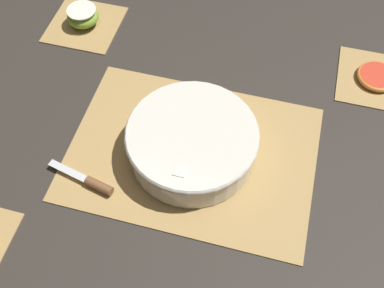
# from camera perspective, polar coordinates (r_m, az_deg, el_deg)

# --- Properties ---
(ground_plane) EXTENTS (6.00, 6.00, 0.00)m
(ground_plane) POSITION_cam_1_polar(r_m,az_deg,el_deg) (0.89, -0.00, -1.17)
(ground_plane) COLOR #2D2823
(bamboo_mat_center) EXTENTS (0.48, 0.35, 0.01)m
(bamboo_mat_center) POSITION_cam_1_polar(r_m,az_deg,el_deg) (0.89, -0.00, -1.07)
(bamboo_mat_center) COLOR #A8844C
(bamboo_mat_center) RESTS_ON ground_plane
(coaster_mat_near_left) EXTENTS (0.17, 0.17, 0.01)m
(coaster_mat_near_left) POSITION_cam_1_polar(r_m,az_deg,el_deg) (1.08, 22.29, 7.63)
(coaster_mat_near_left) COLOR #A8844C
(coaster_mat_near_left) RESTS_ON ground_plane
(coaster_mat_near_right) EXTENTS (0.17, 0.17, 0.01)m
(coaster_mat_near_right) POSITION_cam_1_polar(r_m,az_deg,el_deg) (1.16, -13.45, 14.59)
(coaster_mat_near_right) COLOR #A8844C
(coaster_mat_near_right) RESTS_ON ground_plane
(fruit_salad_bowl) EXTENTS (0.25, 0.25, 0.07)m
(fruit_salad_bowl) POSITION_cam_1_polar(r_m,az_deg,el_deg) (0.85, 0.02, 0.40)
(fruit_salad_bowl) COLOR silver
(fruit_salad_bowl) RESTS_ON bamboo_mat_center
(paring_knife) EXTENTS (0.14, 0.05, 0.02)m
(paring_knife) POSITION_cam_1_polar(r_m,az_deg,el_deg) (0.86, -12.14, -5.02)
(paring_knife) COLOR silver
(paring_knife) RESTS_ON bamboo_mat_center
(apple_half) EXTENTS (0.07, 0.07, 0.04)m
(apple_half) POSITION_cam_1_polar(r_m,az_deg,el_deg) (1.14, -13.70, 15.50)
(apple_half) COLOR #7FAD38
(apple_half) RESTS_ON coaster_mat_near_right
(grapefruit_slice) EXTENTS (0.09, 0.09, 0.01)m
(grapefruit_slice) POSITION_cam_1_polar(r_m,az_deg,el_deg) (1.08, 22.45, 7.94)
(grapefruit_slice) COLOR red
(grapefruit_slice) RESTS_ON coaster_mat_near_left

